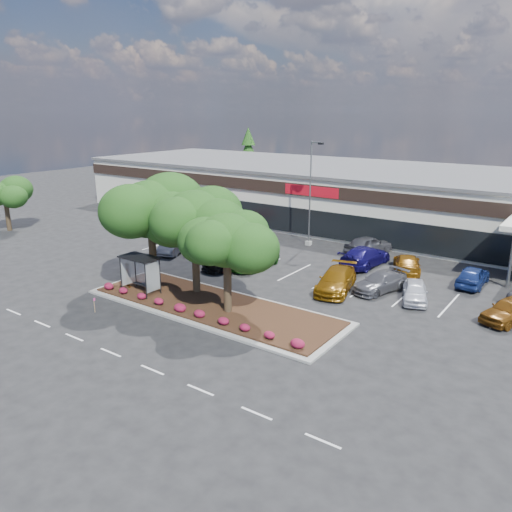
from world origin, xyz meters
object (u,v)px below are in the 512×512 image
Objects in this scene: light_pole at (311,200)px; survey_stake at (94,303)px; car_0 at (205,243)px; car_1 at (175,244)px.

light_pole is 9.86× the size of survey_stake.
car_1 is at bearing -150.01° from car_0.
light_pole reaches higher than survey_stake.
car_0 reaches higher than car_1.
car_0 reaches higher than survey_stake.
car_1 is at bearing 113.66° from survey_stake.
light_pole is 10.62m from car_0.
car_1 is (-1.97, -1.96, -0.02)m from car_0.
survey_stake is 0.21× the size of car_0.
light_pole is 13.27m from car_1.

